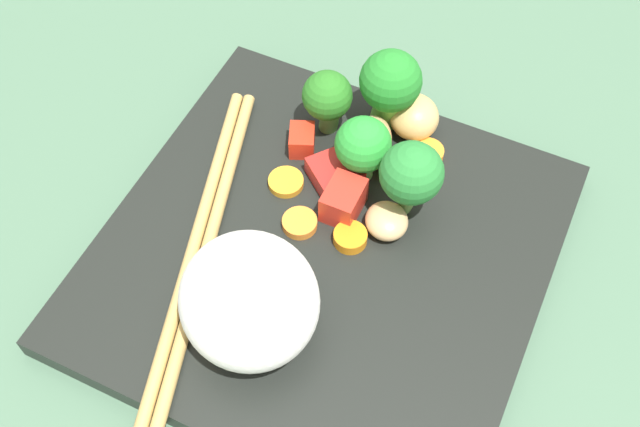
# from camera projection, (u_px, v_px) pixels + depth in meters

# --- Properties ---
(ground_plane) EXTENTS (1.10, 1.10, 0.02)m
(ground_plane) POSITION_uv_depth(u_px,v_px,m) (324.00, 270.00, 0.50)
(ground_plane) COLOR #486B51
(square_plate) EXTENTS (0.27, 0.27, 0.02)m
(square_plate) POSITION_uv_depth(u_px,v_px,m) (324.00, 255.00, 0.49)
(square_plate) COLOR black
(square_plate) RESTS_ON ground_plane
(rice_mound) EXTENTS (0.11, 0.11, 0.06)m
(rice_mound) POSITION_uv_depth(u_px,v_px,m) (249.00, 300.00, 0.42)
(rice_mound) COLOR white
(rice_mound) RESTS_ON square_plate
(broccoli_floret_0) EXTENTS (0.04, 0.04, 0.05)m
(broccoli_floret_0) POSITION_uv_depth(u_px,v_px,m) (367.00, 147.00, 0.49)
(broccoli_floret_0) COLOR #64AE53
(broccoli_floret_0) RESTS_ON square_plate
(broccoli_floret_1) EXTENTS (0.04, 0.04, 0.06)m
(broccoli_floret_1) POSITION_uv_depth(u_px,v_px,m) (388.00, 84.00, 0.51)
(broccoli_floret_1) COLOR #67AF42
(broccoli_floret_1) RESTS_ON square_plate
(broccoli_floret_2) EXTENTS (0.03, 0.03, 0.05)m
(broccoli_floret_2) POSITION_uv_depth(u_px,v_px,m) (327.00, 98.00, 0.51)
(broccoli_floret_2) COLOR #5B9A45
(broccoli_floret_2) RESTS_ON square_plate
(broccoli_floret_3) EXTENTS (0.04, 0.04, 0.06)m
(broccoli_floret_3) POSITION_uv_depth(u_px,v_px,m) (411.00, 174.00, 0.46)
(broccoli_floret_3) COLOR #6EA14D
(broccoli_floret_3) RESTS_ON square_plate
(carrot_slice_0) EXTENTS (0.04, 0.04, 0.01)m
(carrot_slice_0) POSITION_uv_depth(u_px,v_px,m) (399.00, 169.00, 0.51)
(carrot_slice_0) COLOR orange
(carrot_slice_0) RESTS_ON square_plate
(carrot_slice_1) EXTENTS (0.03, 0.03, 0.01)m
(carrot_slice_1) POSITION_uv_depth(u_px,v_px,m) (427.00, 153.00, 0.52)
(carrot_slice_1) COLOR orange
(carrot_slice_1) RESTS_ON square_plate
(carrot_slice_2) EXTENTS (0.03, 0.03, 0.01)m
(carrot_slice_2) POSITION_uv_depth(u_px,v_px,m) (286.00, 182.00, 0.50)
(carrot_slice_2) COLOR orange
(carrot_slice_2) RESTS_ON square_plate
(carrot_slice_3) EXTENTS (0.02, 0.02, 0.01)m
(carrot_slice_3) POSITION_uv_depth(u_px,v_px,m) (300.00, 223.00, 0.49)
(carrot_slice_3) COLOR orange
(carrot_slice_3) RESTS_ON square_plate
(carrot_slice_4) EXTENTS (0.03, 0.03, 0.01)m
(carrot_slice_4) POSITION_uv_depth(u_px,v_px,m) (350.00, 237.00, 0.48)
(carrot_slice_4) COLOR orange
(carrot_slice_4) RESTS_ON square_plate
(pepper_chunk_0) EXTENTS (0.02, 0.03, 0.02)m
(pepper_chunk_0) POSITION_uv_depth(u_px,v_px,m) (302.00, 140.00, 0.52)
(pepper_chunk_0) COLOR red
(pepper_chunk_0) RESTS_ON square_plate
(pepper_chunk_1) EXTENTS (0.04, 0.04, 0.01)m
(pepper_chunk_1) POSITION_uv_depth(u_px,v_px,m) (335.00, 172.00, 0.50)
(pepper_chunk_1) COLOR red
(pepper_chunk_1) RESTS_ON square_plate
(pepper_chunk_2) EXTENTS (0.02, 0.03, 0.02)m
(pepper_chunk_2) POSITION_uv_depth(u_px,v_px,m) (338.00, 198.00, 0.49)
(pepper_chunk_2) COLOR red
(pepper_chunk_2) RESTS_ON square_plate
(chicken_piece_0) EXTENTS (0.04, 0.04, 0.02)m
(chicken_piece_0) POSITION_uv_depth(u_px,v_px,m) (387.00, 221.00, 0.48)
(chicken_piece_0) COLOR tan
(chicken_piece_0) RESTS_ON square_plate
(chicken_piece_1) EXTENTS (0.03, 0.04, 0.03)m
(chicken_piece_1) POSITION_uv_depth(u_px,v_px,m) (378.00, 140.00, 0.51)
(chicken_piece_1) COLOR tan
(chicken_piece_1) RESTS_ON square_plate
(chicken_piece_2) EXTENTS (0.05, 0.05, 0.03)m
(chicken_piece_2) POSITION_uv_depth(u_px,v_px,m) (414.00, 117.00, 0.52)
(chicken_piece_2) COLOR tan
(chicken_piece_2) RESTS_ON square_plate
(chopstick_pair) EXTENTS (0.07, 0.24, 0.01)m
(chopstick_pair) POSITION_uv_depth(u_px,v_px,m) (201.00, 246.00, 0.48)
(chopstick_pair) COLOR tan
(chopstick_pair) RESTS_ON square_plate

